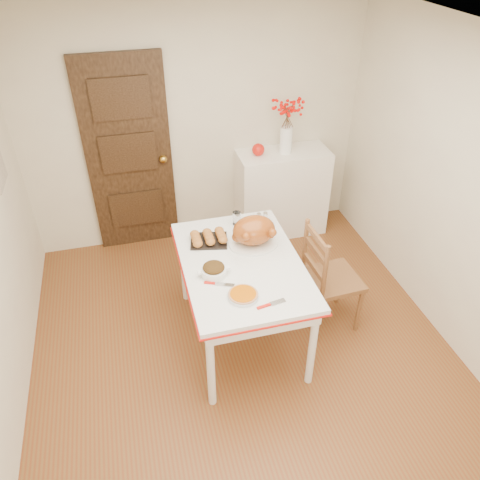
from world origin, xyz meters
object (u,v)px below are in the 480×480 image
object	(u,v)px
chair_oak	(333,277)
turkey_platter	(254,232)
sideboard	(281,193)
kitchen_table	(242,301)
pumpkin_pie	(243,295)

from	to	relation	value
chair_oak	turkey_platter	bearing A→B (deg)	69.62
sideboard	turkey_platter	xyz separation A→B (m)	(-0.71, -1.30, 0.47)
kitchen_table	sideboard	bearing A→B (deg)	60.13
sideboard	chair_oak	bearing A→B (deg)	-92.05
kitchen_table	turkey_platter	xyz separation A→B (m)	(0.16, 0.20, 0.54)
chair_oak	pumpkin_pie	size ratio (longest dim) A/B	4.56
chair_oak	pumpkin_pie	distance (m)	1.04
sideboard	chair_oak	distance (m)	1.52
kitchen_table	pumpkin_pie	distance (m)	0.60
kitchen_table	chair_oak	distance (m)	0.82
sideboard	turkey_platter	world-z (taller)	turkey_platter
sideboard	kitchen_table	distance (m)	1.74
kitchen_table	pumpkin_pie	bearing A→B (deg)	-103.45
turkey_platter	kitchen_table	bearing A→B (deg)	-142.71
sideboard	pumpkin_pie	xyz separation A→B (m)	(-0.96, -1.90, 0.36)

